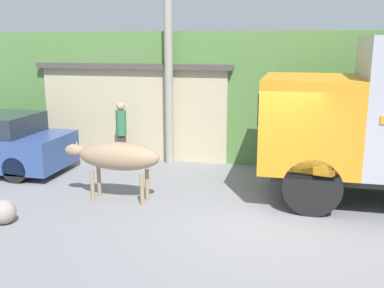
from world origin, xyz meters
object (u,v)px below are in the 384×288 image
Objects in this scene: pedestrian_on_hill at (121,129)px; utility_pole at (168,41)px; brown_cow at (117,157)px; roadside_rock at (3,212)px.

utility_pole is at bearing 174.01° from pedestrian_on_hill.
brown_cow is at bearing 90.04° from pedestrian_on_hill.
utility_pole is 6.26m from roadside_rock.
pedestrian_on_hill is 2.81m from utility_pole.
brown_cow is 1.24× the size of pedestrian_on_hill.
pedestrian_on_hill is (-1.08, 2.94, 0.02)m from brown_cow.
roadside_rock is (-0.55, -4.69, -0.76)m from pedestrian_on_hill.
roadside_rock is at bearing -133.77° from brown_cow.
utility_pole is 14.03× the size of roadside_rock.
pedestrian_on_hill is 3.73× the size of roadside_rock.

